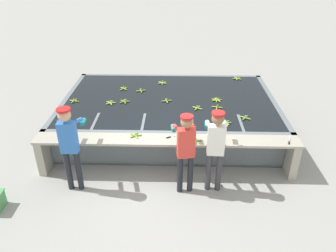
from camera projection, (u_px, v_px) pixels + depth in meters
ground_plane at (166, 179)px, 6.80m from camera, size 80.00×80.00×0.00m
wash_tank at (169, 114)px, 8.54m from camera, size 5.38×3.55×0.83m
work_ledge at (167, 148)px, 6.70m from camera, size 5.38×0.45×0.83m
worker_0 at (69, 141)px, 6.04m from camera, size 0.40×0.72×1.76m
worker_1 at (186, 146)px, 6.02m from camera, size 0.48×0.74×1.66m
worker_2 at (216, 144)px, 6.05m from camera, size 0.43×0.73×1.70m
banana_bunch_floating_0 at (197, 108)px, 7.83m from camera, size 0.26×0.26×0.08m
banana_bunch_floating_1 at (124, 88)px, 8.90m from camera, size 0.24×0.24×0.08m
banana_bunch_floating_2 at (141, 91)px, 8.77m from camera, size 0.28×0.28×0.08m
banana_bunch_floating_3 at (237, 79)px, 9.58m from camera, size 0.27×0.28×0.08m
banana_bunch_floating_4 at (217, 100)px, 8.25m from camera, size 0.28×0.28×0.08m
banana_bunch_floating_5 at (167, 101)px, 8.20m from camera, size 0.28×0.28×0.08m
banana_bunch_floating_6 at (162, 83)px, 9.28m from camera, size 0.26×0.28×0.08m
banana_bunch_floating_7 at (225, 122)px, 7.19m from camera, size 0.28×0.28×0.08m
banana_bunch_floating_8 at (125, 101)px, 8.16m from camera, size 0.27×0.28×0.08m
banana_bunch_floating_9 at (217, 107)px, 7.87m from camera, size 0.28×0.28×0.08m
banana_bunch_floating_10 at (74, 101)px, 8.19m from camera, size 0.28×0.28×0.08m
banana_bunch_floating_11 at (245, 118)px, 7.38m from camera, size 0.25×0.25×0.08m
banana_bunch_floating_12 at (111, 103)px, 8.09m from camera, size 0.27×0.28×0.08m
banana_bunch_ledge_0 at (196, 140)px, 6.51m from camera, size 0.28×0.28×0.08m
banana_bunch_ledge_1 at (135, 135)px, 6.69m from camera, size 0.27×0.28×0.08m
knife_0 at (172, 137)px, 6.66m from camera, size 0.32×0.20×0.02m
knife_1 at (289, 141)px, 6.51m from camera, size 0.15×0.34×0.02m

